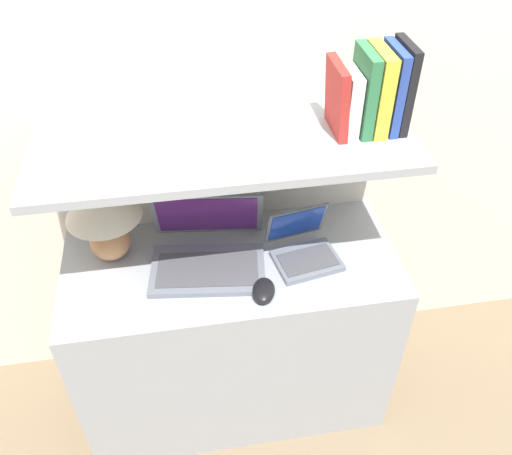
{
  "coord_description": "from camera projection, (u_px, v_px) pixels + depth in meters",
  "views": [
    {
      "loc": [
        -0.13,
        -1.05,
        2.05
      ],
      "look_at": [
        0.08,
        0.26,
        0.91
      ],
      "focal_mm": 38.0,
      "sensor_mm": 36.0,
      "label": 1
    }
  ],
  "objects": [
    {
      "name": "ground_plane",
      "position": [
        245.0,
        446.0,
        2.14
      ],
      "size": [
        12.0,
        12.0,
        0.0
      ],
      "primitive_type": "plane",
      "color": "#7A664C"
    },
    {
      "name": "wall_back",
      "position": [
        215.0,
        102.0,
        1.79
      ],
      "size": [
        6.0,
        0.05,
        2.4
      ],
      "color": "silver",
      "rests_on": "ground_plane"
    },
    {
      "name": "desk",
      "position": [
        234.0,
        334.0,
        2.08
      ],
      "size": [
        1.13,
        0.51,
        0.77
      ],
      "color": "#999EA3",
      "rests_on": "ground_plane"
    },
    {
      "name": "back_riser",
      "position": [
        224.0,
        247.0,
        2.15
      ],
      "size": [
        1.13,
        0.04,
        1.18
      ],
      "color": "silver",
      "rests_on": "ground_plane"
    },
    {
      "name": "shelf",
      "position": [
        224.0,
        144.0,
        1.6
      ],
      "size": [
        1.13,
        0.46,
        0.03
      ],
      "color": "#999EA3",
      "rests_on": "back_riser"
    },
    {
      "name": "table_lamp",
      "position": [
        102.0,
        209.0,
        1.72
      ],
      "size": [
        0.24,
        0.24,
        0.32
      ],
      "color": "#B27A4C",
      "rests_on": "desk"
    },
    {
      "name": "laptop_large",
      "position": [
        208.0,
        251.0,
        1.8
      ],
      "size": [
        0.41,
        0.35,
        0.23
      ],
      "color": "slate",
      "rests_on": "desk"
    },
    {
      "name": "laptop_small",
      "position": [
        303.0,
        248.0,
        1.83
      ],
      "size": [
        0.25,
        0.24,
        0.17
      ],
      "color": "slate",
      "rests_on": "desk"
    },
    {
      "name": "computer_mouse",
      "position": [
        264.0,
        291.0,
        1.7
      ],
      "size": [
        0.09,
        0.12,
        0.04
      ],
      "color": "black",
      "rests_on": "desk"
    },
    {
      "name": "router_box",
      "position": [
        244.0,
        212.0,
        1.92
      ],
      "size": [
        0.11,
        0.06,
        0.14
      ],
      "color": "gray",
      "rests_on": "desk"
    },
    {
      "name": "book_black",
      "position": [
        401.0,
        86.0,
        1.57
      ],
      "size": [
        0.03,
        0.15,
        0.26
      ],
      "color": "black",
      "rests_on": "shelf"
    },
    {
      "name": "book_blue",
      "position": [
        391.0,
        88.0,
        1.57
      ],
      "size": [
        0.03,
        0.16,
        0.25
      ],
      "color": "#284293",
      "rests_on": "shelf"
    },
    {
      "name": "book_yellow",
      "position": [
        377.0,
        90.0,
        1.57
      ],
      "size": [
        0.04,
        0.17,
        0.24
      ],
      "color": "gold",
      "rests_on": "shelf"
    },
    {
      "name": "book_green",
      "position": [
        364.0,
        91.0,
        1.56
      ],
      "size": [
        0.03,
        0.16,
        0.24
      ],
      "color": "#2D7042",
      "rests_on": "shelf"
    },
    {
      "name": "book_white",
      "position": [
        350.0,
        102.0,
        1.58
      ],
      "size": [
        0.04,
        0.13,
        0.19
      ],
      "color": "silver",
      "rests_on": "shelf"
    },
    {
      "name": "book_red",
      "position": [
        337.0,
        98.0,
        1.56
      ],
      "size": [
        0.04,
        0.16,
        0.21
      ],
      "color": "#A82823",
      "rests_on": "shelf"
    }
  ]
}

